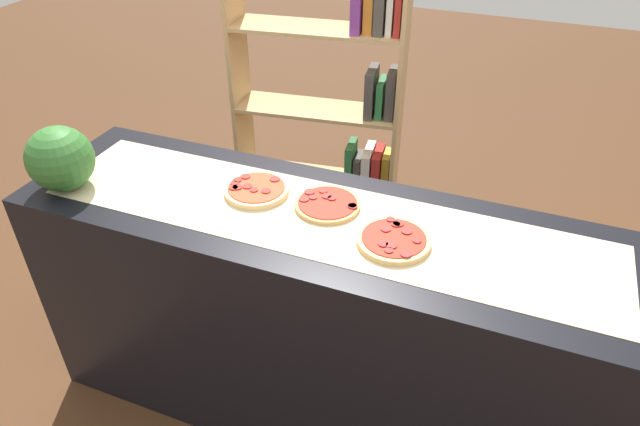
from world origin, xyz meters
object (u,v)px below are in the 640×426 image
(pizza_pepperoni_1, at_px, (327,204))
(pizza_pepperoni_2, at_px, (394,240))
(pizza_pepperoni_0, at_px, (256,190))
(watermelon, at_px, (60,159))
(bookshelf, at_px, (340,115))

(pizza_pepperoni_1, bearing_deg, pizza_pepperoni_2, -23.05)
(pizza_pepperoni_0, height_order, pizza_pepperoni_1, pizza_pepperoni_0)
(pizza_pepperoni_1, height_order, watermelon, watermelon)
(bookshelf, bearing_deg, pizza_pepperoni_2, -62.60)
(watermelon, distance_m, bookshelf, 1.37)
(pizza_pepperoni_2, bearing_deg, watermelon, -174.71)
(pizza_pepperoni_2, distance_m, watermelon, 1.17)
(pizza_pepperoni_1, xyz_separation_m, pizza_pepperoni_2, (0.26, -0.11, 0.00))
(pizza_pepperoni_2, bearing_deg, pizza_pepperoni_1, 156.95)
(pizza_pepperoni_0, bearing_deg, bookshelf, 92.84)
(bookshelf, bearing_deg, watermelon, -116.05)
(pizza_pepperoni_1, height_order, bookshelf, bookshelf)
(pizza_pepperoni_1, bearing_deg, watermelon, -166.36)
(pizza_pepperoni_1, distance_m, pizza_pepperoni_2, 0.28)
(watermelon, bearing_deg, pizza_pepperoni_2, 5.29)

